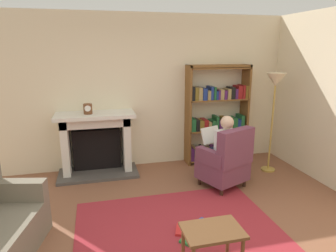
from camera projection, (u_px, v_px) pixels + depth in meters
The scene contains 12 objects.
ground at pixel (185, 245), 3.32m from camera, with size 14.00×14.00×0.00m, color brown.
back_wall at pixel (145, 92), 5.38m from camera, with size 5.60×0.10×2.70m, color beige.
side_wall_right at pixel (323, 97), 4.77m from camera, with size 0.10×5.20×2.70m, color beige.
area_rug at pixel (178, 229), 3.60m from camera, with size 2.40×1.80×0.01m, color maroon.
fireplace at pixel (97, 141), 5.13m from camera, with size 1.33×0.64×1.07m.
mantel_clock at pixel (88, 109), 4.87m from camera, with size 0.14×0.14×0.17m.
bookshelf at pixel (217, 117), 5.61m from camera, with size 1.17×0.32×1.82m.
armchair_reading at pixel (226, 161), 4.60m from camera, with size 0.83×0.82×0.97m.
seated_reader at pixel (221, 147), 4.64m from camera, with size 0.50×0.59×1.14m.
side_table at pixel (212, 236), 2.82m from camera, with size 0.56×0.39×0.47m.
scattered_books at pixel (195, 231), 3.52m from camera, with size 0.56×0.55×0.04m.
floor_lamp at pixel (275, 89), 5.00m from camera, with size 0.32×0.32×1.72m.
Camera 1 is at (-0.88, -2.76, 2.10)m, focal length 32.11 mm.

